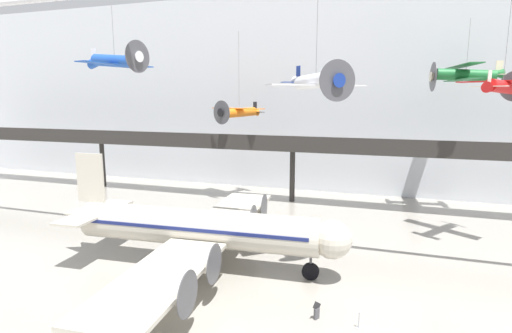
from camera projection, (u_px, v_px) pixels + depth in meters
ground_plane at (196, 304)px, 26.79m from camera, size 260.00×260.00×0.00m
hangar_back_wall at (306, 94)px, 58.89m from camera, size 140.00×3.00×28.54m
mezzanine_walkway at (291, 147)px, 51.31m from camera, size 110.00×3.20×8.97m
airliner_silver_main at (196, 228)px, 32.11m from camera, size 25.02×28.44×9.05m
suspended_plane_orange_highwing at (239, 112)px, 52.52m from camera, size 8.25×7.22×11.72m
suspended_plane_white_twin at (316, 81)px, 30.02m from camera, size 7.03×6.71×8.81m
suspended_plane_blue_trainer at (115, 61)px, 38.67m from camera, size 7.03×8.50×6.34m
suspended_plane_green_biplane at (466, 75)px, 44.64m from camera, size 7.70×9.40×7.90m
suspended_plane_red_highwing at (503, 86)px, 34.81m from camera, size 7.33×6.70×8.88m
stanchion_barrier at (359, 323)px, 23.87m from camera, size 0.36×0.36×1.08m
info_sign_pedestal at (317, 312)px, 24.88m from camera, size 0.42×0.69×1.24m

